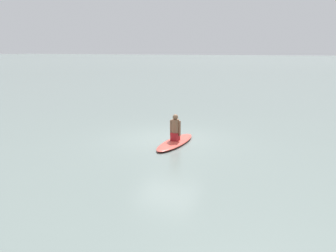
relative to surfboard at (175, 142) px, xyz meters
The scene contains 3 objects.
ground_plane 0.77m from the surfboard, 44.69° to the left, with size 400.00×400.00×0.00m, color slate.
surfboard is the anchor object (origin of this frame).
person_paddler 0.53m from the surfboard, ahead, with size 0.35×0.44×1.01m.
Camera 1 is at (-12.23, -4.97, 3.52)m, focal length 36.45 mm.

